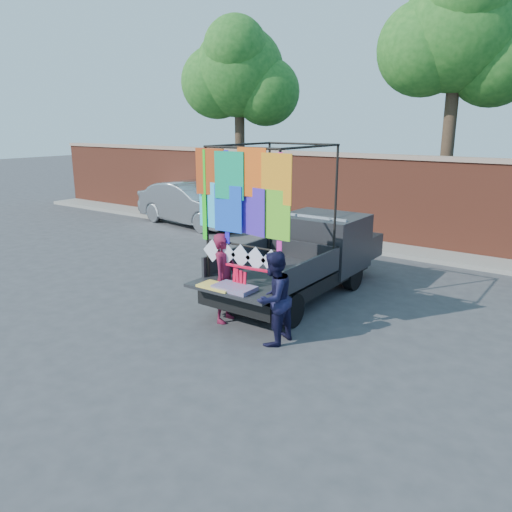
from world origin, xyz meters
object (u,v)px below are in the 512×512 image
Objects in this scene: pickup_truck at (311,255)px; man at (273,298)px; woman at (225,278)px; sedan at (192,204)px.

pickup_truck is 2.82m from man.
sedan is at bearing 34.72° from woman.
pickup_truck is 3.06× the size of woman.
pickup_truck is 3.21× the size of man.
sedan is 2.81× the size of woman.
woman is 1.05× the size of man.
sedan is 2.94× the size of man.
sedan is 10.08m from man.
man is (7.73, -6.47, 0.02)m from sedan.
woman is (6.49, -6.18, 0.06)m from sedan.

